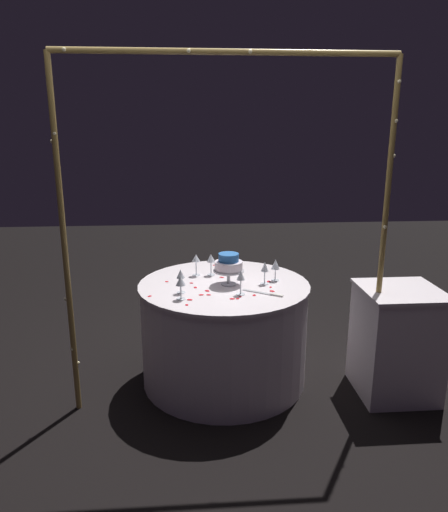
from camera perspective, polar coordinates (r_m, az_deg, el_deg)
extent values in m
plane|color=black|center=(3.72, 0.00, -14.47)|extent=(12.00, 12.00, 0.00)
cylinder|color=olive|center=(3.24, 18.66, 1.74)|extent=(0.04, 0.04, 2.26)
cylinder|color=olive|center=(3.09, -18.69, 1.09)|extent=(0.04, 0.04, 2.26)
cylinder|color=olive|center=(2.94, 0.51, 23.42)|extent=(2.03, 0.04, 0.04)
sphere|color=#F9EAB2|center=(3.40, 17.87, -7.15)|extent=(0.02, 0.02, 0.02)
sphere|color=#F9EAB2|center=(3.19, -18.12, -4.66)|extent=(0.02, 0.02, 0.02)
sphere|color=#F9EAB2|center=(3.12, 16.70, 22.36)|extent=(0.02, 0.02, 0.02)
sphere|color=#F9EAB2|center=(3.17, 19.79, 11.31)|extent=(0.02, 0.02, 0.02)
sphere|color=#F9EAB2|center=(3.19, -18.51, -4.97)|extent=(0.02, 0.02, 0.02)
sphere|color=#F9EAB2|center=(3.02, 9.50, 23.00)|extent=(0.02, 0.02, 0.02)
sphere|color=#F9EAB2|center=(3.47, 17.39, -9.58)|extent=(0.02, 0.02, 0.02)
sphere|color=#F9EAB2|center=(3.02, -20.03, 12.88)|extent=(0.02, 0.02, 0.02)
sphere|color=#F9EAB2|center=(2.94, 3.19, 23.41)|extent=(0.02, 0.02, 0.02)
sphere|color=#F9EAB2|center=(3.21, 18.84, 3.35)|extent=(0.02, 0.02, 0.02)
sphere|color=#F9EAB2|center=(3.00, -19.79, 13.73)|extent=(0.02, 0.02, 0.02)
sphere|color=#F9EAB2|center=(2.92, -4.29, 23.46)|extent=(0.02, 0.02, 0.02)
sphere|color=#F9EAB2|center=(3.18, 19.84, 16.36)|extent=(0.02, 0.02, 0.02)
sphere|color=#F9EAB2|center=(3.31, -17.86, -10.66)|extent=(0.02, 0.02, 0.02)
sphere|color=#F9EAB2|center=(2.96, -11.38, 23.09)|extent=(0.02, 0.02, 0.02)
sphere|color=#F9EAB2|center=(3.15, 20.05, 15.07)|extent=(0.02, 0.02, 0.02)
sphere|color=#F9EAB2|center=(3.37, -17.20, -12.22)|extent=(0.02, 0.02, 0.02)
sphere|color=#F9EAB2|center=(2.99, -18.74, 22.54)|extent=(0.02, 0.02, 0.02)
sphere|color=#F9EAB2|center=(3.16, 20.38, 19.13)|extent=(0.02, 0.02, 0.02)
cylinder|color=white|center=(3.55, 0.00, -9.29)|extent=(1.21, 1.21, 0.74)
cylinder|color=white|center=(3.41, 0.00, -3.48)|extent=(1.23, 1.23, 0.02)
cube|color=white|center=(3.59, 20.05, -9.83)|extent=(0.51, 0.51, 0.76)
cube|color=white|center=(3.45, 20.63, -3.93)|extent=(0.54, 0.54, 0.02)
cylinder|color=silver|center=(3.38, 0.55, -3.39)|extent=(0.11, 0.11, 0.01)
cylinder|color=silver|center=(3.37, 0.55, -2.60)|extent=(0.02, 0.02, 0.09)
cylinder|color=silver|center=(3.35, 0.56, -1.79)|extent=(0.22, 0.22, 0.01)
cylinder|color=white|center=(3.34, 0.56, -1.18)|extent=(0.20, 0.20, 0.06)
cylinder|color=#2D6BB7|center=(3.33, 0.56, -0.18)|extent=(0.14, 0.14, 0.06)
cylinder|color=silver|center=(3.49, 6.17, -2.93)|extent=(0.06, 0.06, 0.00)
cylinder|color=silver|center=(3.48, 6.19, -2.23)|extent=(0.01, 0.01, 0.09)
cone|color=silver|center=(3.46, 6.23, -0.99)|extent=(0.06, 0.06, 0.07)
cylinder|color=silver|center=(3.11, -5.21, -5.17)|extent=(0.06, 0.06, 0.00)
cylinder|color=silver|center=(3.10, -5.23, -4.33)|extent=(0.01, 0.01, 0.09)
cone|color=silver|center=(3.07, -5.26, -2.97)|extent=(0.06, 0.06, 0.06)
cylinder|color=silver|center=(3.60, -1.57, -2.27)|extent=(0.06, 0.06, 0.00)
cylinder|color=silver|center=(3.59, -1.57, -1.47)|extent=(0.01, 0.01, 0.10)
cone|color=silver|center=(3.57, -1.58, -0.23)|extent=(0.06, 0.06, 0.06)
cylinder|color=silver|center=(3.23, -5.21, -4.41)|extent=(0.06, 0.06, 0.00)
cylinder|color=silver|center=(3.21, -5.23, -3.52)|extent=(0.01, 0.01, 0.10)
cone|color=silver|center=(3.19, -5.26, -2.14)|extent=(0.06, 0.06, 0.06)
cylinder|color=silver|center=(3.19, 2.02, -4.61)|extent=(0.06, 0.06, 0.00)
cylinder|color=silver|center=(3.17, 2.03, -3.73)|extent=(0.01, 0.01, 0.10)
cone|color=silver|center=(3.15, 2.04, -2.31)|extent=(0.06, 0.06, 0.07)
cylinder|color=silver|center=(3.41, 4.90, -3.34)|extent=(0.06, 0.06, 0.00)
cylinder|color=silver|center=(3.40, 4.92, -2.58)|extent=(0.01, 0.01, 0.09)
cone|color=silver|center=(3.37, 4.95, -1.28)|extent=(0.05, 0.05, 0.07)
cylinder|color=silver|center=(3.60, -3.37, -2.31)|extent=(0.06, 0.06, 0.00)
cylinder|color=silver|center=(3.58, -3.38, -1.46)|extent=(0.01, 0.01, 0.11)
cone|color=silver|center=(3.56, -3.40, -0.22)|extent=(0.06, 0.06, 0.05)
cube|color=silver|center=(3.23, 4.06, -4.36)|extent=(0.20, 0.14, 0.01)
cube|color=white|center=(3.18, 6.36, -4.70)|extent=(0.09, 0.07, 0.01)
ellipsoid|color=red|center=(3.01, -4.51, -5.90)|extent=(0.02, 0.03, 0.00)
ellipsoid|color=red|center=(3.19, -8.95, -4.81)|extent=(0.04, 0.04, 0.00)
ellipsoid|color=red|center=(3.18, -2.77, -4.70)|extent=(0.04, 0.03, 0.00)
ellipsoid|color=red|center=(3.42, -3.95, -3.27)|extent=(0.04, 0.03, 0.00)
ellipsoid|color=red|center=(3.14, 1.97, -4.92)|extent=(0.03, 0.02, 0.00)
ellipsoid|color=red|center=(3.26, 5.83, -4.24)|extent=(0.05, 0.05, 0.00)
ellipsoid|color=red|center=(3.18, -1.86, -4.70)|extent=(0.04, 0.03, 0.00)
ellipsoid|color=red|center=(3.79, 6.26, -1.48)|extent=(0.04, 0.03, 0.00)
ellipsoid|color=red|center=(3.85, -1.15, -1.12)|extent=(0.03, 0.02, 0.00)
ellipsoid|color=red|center=(3.87, -0.66, -1.02)|extent=(0.03, 0.02, 0.00)
ellipsoid|color=red|center=(3.11, 1.66, -5.15)|extent=(0.04, 0.03, 0.00)
ellipsoid|color=red|center=(3.33, -3.47, -3.80)|extent=(0.03, 0.04, 0.00)
ellipsoid|color=red|center=(3.54, -0.28, -2.57)|extent=(0.04, 0.04, 0.00)
ellipsoid|color=red|center=(3.47, -6.92, -3.08)|extent=(0.04, 0.03, 0.00)
ellipsoid|color=red|center=(3.25, -2.04, -4.22)|extent=(0.04, 0.05, 0.00)
ellipsoid|color=red|center=(3.17, 3.67, -4.74)|extent=(0.03, 0.04, 0.00)
ellipsoid|color=red|center=(3.46, 5.41, -3.07)|extent=(0.03, 0.04, 0.00)
ellipsoid|color=red|center=(3.10, 1.00, -5.18)|extent=(0.04, 0.03, 0.00)
ellipsoid|color=red|center=(3.34, 5.64, -3.75)|extent=(0.02, 0.03, 0.00)
ellipsoid|color=red|center=(3.09, -4.16, -5.28)|extent=(0.05, 0.04, 0.00)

